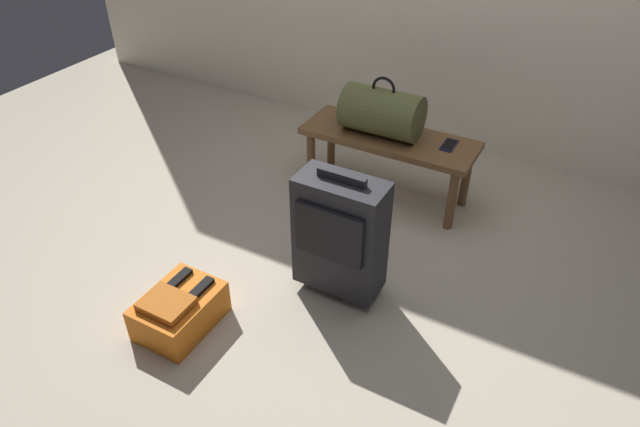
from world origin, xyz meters
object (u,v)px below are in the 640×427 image
at_px(bench, 389,145).
at_px(duffel_bag_olive, 382,112).
at_px(suitcase_upright_charcoal, 340,234).
at_px(backpack_orange, 179,310).
at_px(cell_phone, 449,145).

relative_size(bench, duffel_bag_olive, 2.27).
xyz_separation_m(suitcase_upright_charcoal, backpack_orange, (-0.52, -0.55, -0.25)).
bearing_deg(bench, backpack_orange, -105.24).
relative_size(cell_phone, backpack_orange, 0.38).
bearing_deg(cell_phone, duffel_bag_olive, -173.14).
height_order(bench, backpack_orange, bench).
bearing_deg(backpack_orange, bench, 74.76).
distance_m(duffel_bag_olive, backpack_orange, 1.53).
height_order(cell_phone, suitcase_upright_charcoal, suitcase_upright_charcoal).
distance_m(bench, duffel_bag_olive, 0.20).
bearing_deg(cell_phone, bench, -172.02).
distance_m(bench, cell_phone, 0.35).
bearing_deg(bench, duffel_bag_olive, 180.00).
distance_m(duffel_bag_olive, cell_phone, 0.41).
relative_size(bench, suitcase_upright_charcoal, 1.50).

